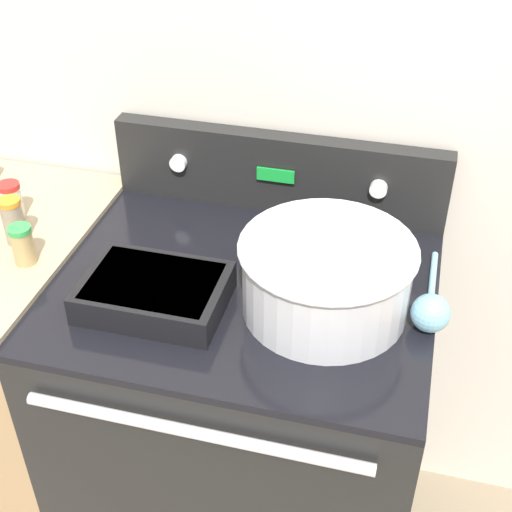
# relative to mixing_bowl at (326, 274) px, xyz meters

# --- Properties ---
(kitchen_wall) EXTENTS (8.00, 0.05, 2.50)m
(kitchen_wall) POSITION_rel_mixing_bowl_xyz_m (-0.18, 0.41, 0.24)
(kitchen_wall) COLOR beige
(kitchen_wall) RESTS_ON ground_plane
(stove_range) EXTENTS (0.80, 0.70, 0.92)m
(stove_range) POSITION_rel_mixing_bowl_xyz_m (-0.18, 0.04, -0.55)
(stove_range) COLOR black
(stove_range) RESTS_ON ground_plane
(control_panel) EXTENTS (0.80, 0.07, 0.19)m
(control_panel) POSITION_rel_mixing_bowl_xyz_m (-0.18, 0.35, 0.01)
(control_panel) COLOR black
(control_panel) RESTS_ON stove_range
(side_counter) EXTENTS (0.54, 0.67, 0.93)m
(side_counter) POSITION_rel_mixing_bowl_xyz_m (-0.85, 0.04, -0.54)
(side_counter) COLOR tan
(side_counter) RESTS_ON ground_plane
(mixing_bowl) EXTENTS (0.35, 0.35, 0.16)m
(mixing_bowl) POSITION_rel_mixing_bowl_xyz_m (0.00, 0.00, 0.00)
(mixing_bowl) COLOR silver
(mixing_bowl) RESTS_ON stove_range
(casserole_dish) EXTENTS (0.29, 0.20, 0.06)m
(casserole_dish) POSITION_rel_mixing_bowl_xyz_m (-0.33, -0.08, -0.05)
(casserole_dish) COLOR black
(casserole_dish) RESTS_ON stove_range
(ladle) EXTENTS (0.08, 0.28, 0.08)m
(ladle) POSITION_rel_mixing_bowl_xyz_m (0.21, 0.00, -0.05)
(ladle) COLOR #7AB2C6
(ladle) RESTS_ON stove_range
(spice_jar_green_cap) EXTENTS (0.05, 0.05, 0.09)m
(spice_jar_green_cap) POSITION_rel_mixing_bowl_xyz_m (-0.65, -0.02, -0.03)
(spice_jar_green_cap) COLOR tan
(spice_jar_green_cap) RESTS_ON side_counter
(spice_jar_orange_cap) EXTENTS (0.05, 0.05, 0.11)m
(spice_jar_orange_cap) POSITION_rel_mixing_bowl_xyz_m (-0.71, 0.04, -0.02)
(spice_jar_orange_cap) COLOR gray
(spice_jar_orange_cap) RESTS_ON side_counter
(spice_jar_red_cap) EXTENTS (0.05, 0.05, 0.09)m
(spice_jar_red_cap) POSITION_rel_mixing_bowl_xyz_m (-0.77, 0.13, -0.03)
(spice_jar_red_cap) COLOR beige
(spice_jar_red_cap) RESTS_ON side_counter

